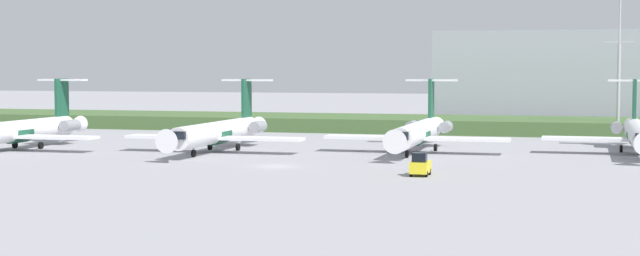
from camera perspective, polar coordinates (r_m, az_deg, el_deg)
ground_plane at (r=130.38m, az=1.41°, el=-0.99°), size 500.00×500.00×0.00m
grass_berm at (r=159.80m, az=4.03°, el=0.27°), size 320.00×20.00×2.27m
regional_jet_second at (r=127.69m, az=-17.55°, el=-0.11°), size 22.81×31.00×9.00m
regional_jet_third at (r=119.92m, az=-6.09°, el=-0.20°), size 22.81×31.00×9.00m
regional_jet_fourth at (r=119.16m, az=5.91°, el=-0.22°), size 22.81×31.00×9.00m
regional_jet_fifth at (r=122.30m, az=18.52°, el=-0.29°), size 22.81×31.00×9.00m
antenna_mast at (r=153.11m, az=17.45°, el=2.98°), size 4.40×0.50×22.10m
distant_hangar at (r=180.00m, az=17.40°, el=2.85°), size 64.33×21.21×17.04m
baggage_tug at (r=93.14m, az=6.02°, el=-2.25°), size 1.72×3.20×2.30m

